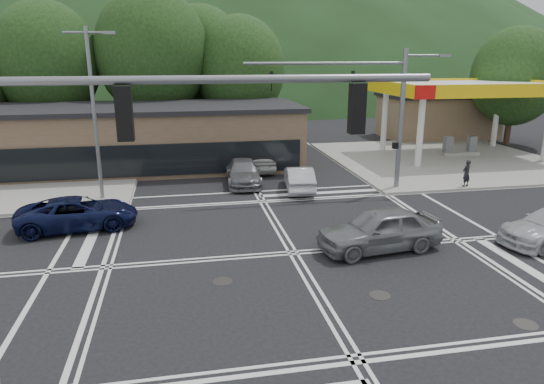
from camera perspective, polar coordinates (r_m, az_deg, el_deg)
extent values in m
plane|color=black|center=(19.55, 2.48, -7.17)|extent=(120.00, 120.00, 0.00)
cube|color=gray|center=(38.50, 19.34, 3.63)|extent=(16.00, 16.00, 0.15)
cube|color=gray|center=(35.06, -28.51, 1.44)|extent=(16.00, 16.00, 0.15)
cylinder|color=silver|center=(34.92, 17.04, 6.70)|extent=(0.44, 0.44, 5.00)
cylinder|color=silver|center=(40.27, 13.08, 8.12)|extent=(0.44, 0.44, 5.00)
cylinder|color=silver|center=(45.23, 24.87, 7.89)|extent=(0.44, 0.44, 5.00)
cube|color=silver|center=(39.72, 21.87, 11.38)|extent=(12.00, 8.00, 0.60)
cube|color=yellow|center=(36.41, 25.25, 10.70)|extent=(12.20, 0.25, 0.90)
cube|color=yellow|center=(43.15, 19.00, 11.92)|extent=(12.20, 0.25, 0.90)
cube|color=yellow|center=(36.86, 13.80, 11.78)|extent=(0.25, 8.20, 0.90)
cube|color=yellow|center=(43.23, 28.71, 10.86)|extent=(0.25, 8.20, 0.90)
cube|color=red|center=(33.37, 17.57, 11.12)|extent=(1.40, 0.12, 0.90)
cube|color=gray|center=(40.33, 21.13, 4.23)|extent=(3.00, 1.00, 0.30)
cube|color=slate|center=(39.69, 20.00, 5.20)|extent=(0.60, 0.50, 1.30)
cube|color=slate|center=(40.75, 22.43, 5.21)|extent=(0.60, 0.50, 1.30)
cube|color=#846B4F|center=(49.25, 18.85, 8.33)|extent=(10.00, 6.00, 3.80)
cube|color=brown|center=(35.15, -17.02, 5.93)|extent=(24.00, 8.00, 4.00)
ellipsoid|color=#1D3417|center=(107.84, -8.83, 11.62)|extent=(252.00, 126.00, 140.00)
cylinder|color=#382619|center=(42.94, -24.20, 7.50)|extent=(0.50, 0.50, 4.84)
ellipsoid|color=black|center=(42.63, -24.93, 13.78)|extent=(8.00, 8.00, 9.20)
cylinder|color=#382619|center=(41.83, -13.42, 8.57)|extent=(0.50, 0.50, 5.28)
ellipsoid|color=black|center=(41.53, -13.89, 15.64)|extent=(9.00, 9.00, 10.35)
cylinder|color=#382619|center=(42.17, -3.74, 8.42)|extent=(0.50, 0.50, 4.40)
ellipsoid|color=black|center=(41.83, -3.85, 14.27)|extent=(7.60, 7.60, 8.74)
cylinder|color=#382619|center=(45.84, -8.16, 9.17)|extent=(0.50, 0.50, 4.84)
ellipsoid|color=black|center=(45.55, -8.40, 15.08)|extent=(8.40, 8.40, 9.66)
cylinder|color=#382619|center=(47.27, 26.09, 7.39)|extent=(0.50, 0.50, 3.96)
ellipsoid|color=black|center=(46.96, 26.67, 12.04)|extent=(7.20, 7.20, 8.28)
cylinder|color=slate|center=(27.01, -20.15, 8.22)|extent=(0.20, 0.20, 9.00)
cylinder|color=slate|center=(26.85, -21.03, 17.12)|extent=(2.20, 0.12, 0.12)
cube|color=slate|center=(26.70, -18.61, 17.35)|extent=(0.60, 0.25, 0.15)
cylinder|color=slate|center=(28.77, 14.93, 8.06)|extent=(0.28, 0.28, 8.00)
cylinder|color=slate|center=(26.89, 6.45, 14.82)|extent=(9.00, 0.16, 0.16)
imported|color=black|center=(27.40, 9.47, 12.84)|extent=(0.16, 0.20, 1.00)
imported|color=black|center=(26.19, -0.06, 12.92)|extent=(0.16, 0.20, 1.00)
cylinder|color=slate|center=(29.08, 17.66, 15.06)|extent=(2.40, 0.12, 0.12)
cube|color=slate|center=(29.61, 19.60, 14.90)|extent=(0.70, 0.30, 0.15)
cube|color=black|center=(28.87, 14.28, 5.31)|extent=(0.25, 0.30, 0.35)
cylinder|color=slate|center=(9.31, -7.85, 12.97)|extent=(9.00, 0.16, 0.16)
cube|color=black|center=(9.40, -16.98, 8.79)|extent=(0.30, 0.25, 1.00)
cube|color=black|center=(9.99, 9.97, 9.62)|extent=(0.30, 0.25, 1.00)
imported|color=#0B1133|center=(23.66, -21.87, -2.32)|extent=(5.47, 3.03, 1.45)
imported|color=slate|center=(20.03, 12.53, -4.33)|extent=(5.27, 2.64, 1.72)
imported|color=#B9BDC1|center=(28.19, 3.20, 1.60)|extent=(2.10, 4.48, 1.42)
imported|color=silver|center=(33.15, -1.61, 3.93)|extent=(1.90, 4.66, 1.59)
imported|color=slate|center=(29.67, -3.40, 2.33)|extent=(2.33, 5.05, 1.43)
imported|color=black|center=(30.67, 21.91, 2.07)|extent=(0.67, 0.55, 1.57)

